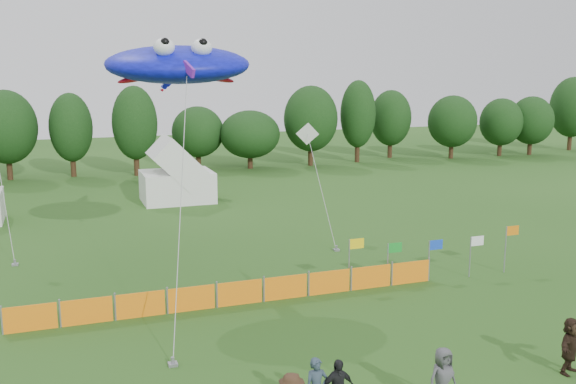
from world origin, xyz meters
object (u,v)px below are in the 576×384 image
object	(u,v)px
barrier_fence	(240,293)
spectator_f	(571,346)
tent_right	(177,177)
stingray_kite	(177,65)
spectator_e	(442,379)

from	to	relation	value
barrier_fence	spectator_f	distance (m)	12.50
tent_right	stingray_kite	bearing A→B (deg)	-99.41
tent_right	barrier_fence	xyz separation A→B (m)	(-1.41, -21.96, -1.33)
barrier_fence	spectator_e	size ratio (longest dim) A/B	9.64
spectator_f	tent_right	bearing A→B (deg)	78.81
barrier_fence	stingray_kite	bearing A→B (deg)	111.42
tent_right	barrier_fence	world-z (taller)	tent_right
spectator_e	barrier_fence	bearing A→B (deg)	102.83
spectator_f	stingray_kite	bearing A→B (deg)	102.75
barrier_fence	spectator_f	bearing A→B (deg)	-48.76
spectator_e	tent_right	bearing A→B (deg)	88.38
barrier_fence	stingray_kite	xyz separation A→B (m)	(-1.57, 3.99, 9.20)
spectator_f	spectator_e	bearing A→B (deg)	162.77
barrier_fence	spectator_e	bearing A→B (deg)	-72.44
spectator_e	spectator_f	xyz separation A→B (m)	(5.08, 0.56, -0.01)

